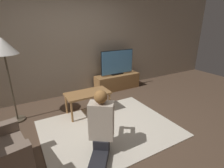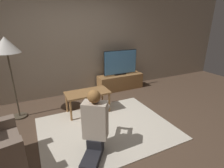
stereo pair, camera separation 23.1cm
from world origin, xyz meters
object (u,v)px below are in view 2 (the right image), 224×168
at_px(floor_lamp, 6,48).
at_px(person_kneeling, 95,125).
at_px(tv, 121,63).
at_px(coffee_table, 88,94).

bearing_deg(floor_lamp, person_kneeling, -57.81).
bearing_deg(tv, coffee_table, -144.16).
distance_m(tv, coffee_table, 1.60).
bearing_deg(coffee_table, tv, 35.84).
bearing_deg(coffee_table, person_kneeling, -103.42).
relative_size(tv, person_kneeling, 1.00).
relative_size(tv, floor_lamp, 0.62).
bearing_deg(floor_lamp, coffee_table, -17.99).
xyz_separation_m(tv, coffee_table, (-1.26, -0.91, -0.36)).
relative_size(tv, coffee_table, 1.10).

